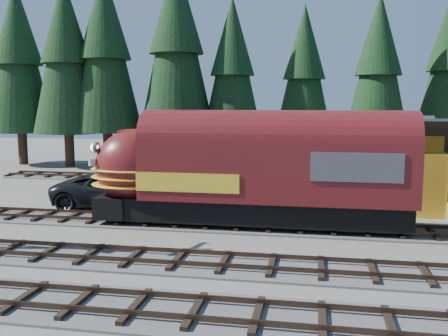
% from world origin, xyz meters
% --- Properties ---
extents(ground, '(120.00, 120.00, 0.00)m').
position_xyz_m(ground, '(0.00, 0.00, 0.00)').
color(ground, '#6B665B').
rests_on(ground, ground).
extents(track_spur, '(32.00, 3.20, 0.33)m').
position_xyz_m(track_spur, '(-10.00, 18.00, 0.06)').
color(track_spur, '#4C4947').
rests_on(track_spur, ground).
extents(depot, '(12.80, 7.00, 5.30)m').
position_xyz_m(depot, '(-0.00, 10.50, 2.96)').
color(depot, gold).
rests_on(depot, ground).
extents(conifer_backdrop, '(80.60, 21.51, 16.84)m').
position_xyz_m(conifer_backdrop, '(4.09, 24.58, 10.15)').
color(conifer_backdrop, black).
rests_on(conifer_backdrop, ground).
extents(locomotive, '(15.95, 3.17, 4.34)m').
position_xyz_m(locomotive, '(-4.47, 4.00, 2.54)').
color(locomotive, black).
rests_on(locomotive, ground).
extents(caboose, '(9.07, 2.63, 4.72)m').
position_xyz_m(caboose, '(-11.54, 18.00, 2.37)').
color(caboose, black).
rests_on(caboose, ground).
extents(pickup_truck_a, '(7.58, 4.40, 1.99)m').
position_xyz_m(pickup_truck_a, '(-12.45, 7.40, 0.99)').
color(pickup_truck_a, black).
rests_on(pickup_truck_a, ground).
extents(pickup_truck_b, '(5.95, 3.82, 1.61)m').
position_xyz_m(pickup_truck_b, '(-12.45, 11.48, 0.80)').
color(pickup_truck_b, '#97999E').
rests_on(pickup_truck_b, ground).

